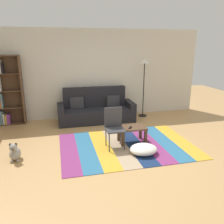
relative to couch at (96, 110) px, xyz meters
The scene contains 11 objects.
ground_plane 2.05m from the couch, 87.82° to the right, with size 14.00×14.00×0.00m, color tan.
back_wall 1.15m from the couch, 81.68° to the left, with size 6.80×0.10×2.70m, color silver.
rug 2.03m from the couch, 79.25° to the right, with size 3.00×2.09×0.01m.
couch is the anchor object (origin of this frame).
bookshelf 2.70m from the couch, behind, with size 0.90×0.28×1.96m.
coffee_table 1.90m from the couch, 73.57° to the right, with size 0.63×0.42×0.38m.
pouf 2.53m from the couch, 76.46° to the right, with size 0.59×0.50×0.20m, color white.
dog 2.90m from the couch, 133.81° to the right, with size 0.22×0.35×0.40m.
standing_lamp 1.96m from the couch, ahead, with size 0.32×0.32×1.83m.
tv_remote 1.94m from the couch, 75.88° to the right, with size 0.04×0.15×0.02m, color black.
folding_chair 1.95m from the couch, 87.72° to the right, with size 0.40×0.40×0.90m.
Camera 1 is at (-1.18, -4.56, 2.22)m, focal length 36.78 mm.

